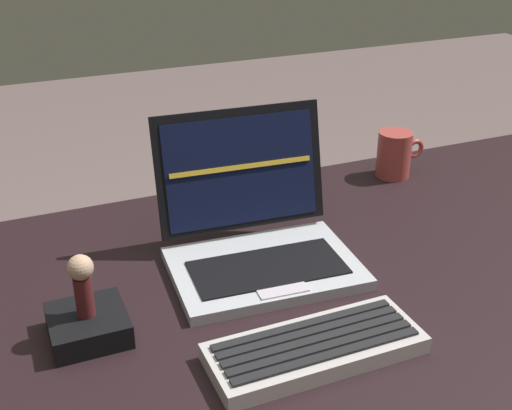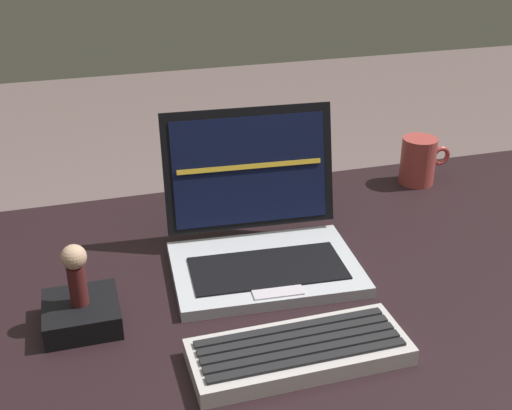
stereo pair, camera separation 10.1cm
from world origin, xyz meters
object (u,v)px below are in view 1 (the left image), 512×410
Objects in this scene: laptop_front at (257,236)px; figurine_stand at (88,323)px; external_keyboard at (315,348)px; coffee_mug at (395,154)px; figurine at (82,279)px.

laptop_front is 2.92× the size of figurine_stand.
external_keyboard is 2.69× the size of coffee_mug.
figurine_stand is (-0.27, 0.16, 0.00)m from external_keyboard.
laptop_front reaches higher than external_keyboard.
figurine is (-0.00, 0.00, 0.07)m from figurine_stand.
laptop_front is 0.31m from figurine_stand.
figurine_stand is at bearing -162.96° from laptop_front.
external_keyboard is at bearing -94.88° from laptop_front.
laptop_front is at bearing 85.12° from external_keyboard.
laptop_front is 1.06× the size of external_keyboard.
figurine reaches higher than coffee_mug.
figurine is 0.86× the size of coffee_mug.
figurine_stand is 0.98× the size of coffee_mug.
coffee_mug is at bearing 47.71° from external_keyboard.
coffee_mug reaches higher than figurine_stand.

